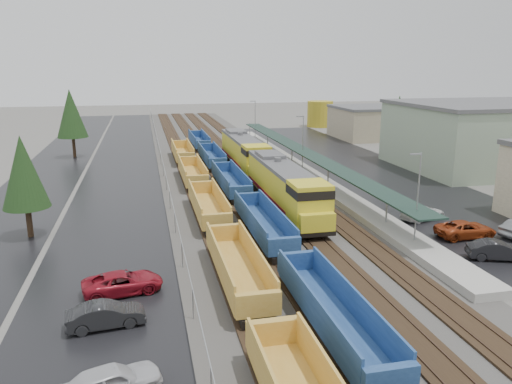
% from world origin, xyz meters
% --- Properties ---
extents(ballast_strip, '(20.00, 160.00, 0.08)m').
position_xyz_m(ballast_strip, '(0.00, 60.00, 0.04)').
color(ballast_strip, '#302D2B').
rests_on(ballast_strip, ground).
extents(trackbed, '(14.60, 160.00, 0.22)m').
position_xyz_m(trackbed, '(-0.00, 60.00, 0.16)').
color(trackbed, black).
rests_on(trackbed, ground).
extents(west_parking_lot, '(10.00, 160.00, 0.02)m').
position_xyz_m(west_parking_lot, '(-15.00, 60.00, 0.01)').
color(west_parking_lot, black).
rests_on(west_parking_lot, ground).
extents(west_road, '(9.00, 160.00, 0.02)m').
position_xyz_m(west_road, '(-25.00, 60.00, 0.01)').
color(west_road, black).
rests_on(west_road, ground).
extents(east_commuter_lot, '(16.00, 100.00, 0.02)m').
position_xyz_m(east_commuter_lot, '(19.00, 50.00, 0.01)').
color(east_commuter_lot, black).
rests_on(east_commuter_lot, ground).
extents(station_platform, '(3.00, 80.00, 8.00)m').
position_xyz_m(station_platform, '(9.50, 50.01, 0.73)').
color(station_platform, '#9E9B93').
rests_on(station_platform, ground).
extents(chainlink_fence, '(0.08, 160.04, 2.02)m').
position_xyz_m(chainlink_fence, '(-9.50, 58.44, 1.61)').
color(chainlink_fence, gray).
rests_on(chainlink_fence, ground).
extents(industrial_buildings, '(32.52, 75.30, 9.50)m').
position_xyz_m(industrial_buildings, '(37.76, 45.85, 4.25)').
color(industrial_buildings, tan).
rests_on(industrial_buildings, ground).
extents(distant_hills, '(301.00, 140.00, 25.20)m').
position_xyz_m(distant_hills, '(44.79, 210.68, 0.00)').
color(distant_hills, '#4E624C').
rests_on(distant_hills, ground).
extents(tree_west_near, '(3.96, 3.96, 9.00)m').
position_xyz_m(tree_west_near, '(-22.00, 30.00, 5.82)').
color(tree_west_near, '#332316').
rests_on(tree_west_near, ground).
extents(tree_west_far, '(4.84, 4.84, 11.00)m').
position_xyz_m(tree_west_far, '(-23.00, 70.00, 7.12)').
color(tree_west_far, '#332316').
rests_on(tree_west_far, ground).
extents(tree_east, '(4.40, 4.40, 10.00)m').
position_xyz_m(tree_east, '(28.00, 58.00, 6.47)').
color(tree_east, '#332316').
rests_on(tree_east, ground).
extents(locomotive_lead, '(3.33, 21.94, 4.97)m').
position_xyz_m(locomotive_lead, '(2.00, 32.60, 2.62)').
color(locomotive_lead, black).
rests_on(locomotive_lead, ground).
extents(locomotive_trail, '(3.33, 21.94, 4.97)m').
position_xyz_m(locomotive_trail, '(2.00, 53.60, 2.62)').
color(locomotive_trail, black).
rests_on(locomotive_trail, ground).
extents(well_string_yellow, '(2.71, 91.87, 2.40)m').
position_xyz_m(well_string_yellow, '(-6.00, 24.19, 1.19)').
color(well_string_yellow, '#BC8D34').
rests_on(well_string_yellow, ground).
extents(well_string_blue, '(2.60, 98.21, 2.30)m').
position_xyz_m(well_string_blue, '(-2.00, 34.02, 1.16)').
color(well_string_blue, navy).
rests_on(well_string_blue, ground).
extents(storage_tank, '(6.15, 6.15, 6.15)m').
position_xyz_m(storage_tank, '(30.29, 100.67, 3.08)').
color(storage_tank, '#AC9822').
rests_on(storage_tank, ground).
extents(parked_car_west_a, '(3.34, 5.01, 1.59)m').
position_xyz_m(parked_car_west_a, '(-13.85, 5.66, 0.79)').
color(parked_car_west_a, silver).
rests_on(parked_car_west_a, ground).
extents(parked_car_west_b, '(2.09, 4.61, 1.47)m').
position_xyz_m(parked_car_west_b, '(-14.50, 12.29, 0.73)').
color(parked_car_west_b, black).
rests_on(parked_car_west_b, ground).
extents(parked_car_west_c, '(3.34, 5.57, 1.45)m').
position_xyz_m(parked_car_west_c, '(-13.68, 16.66, 0.72)').
color(parked_car_west_c, maroon).
rests_on(parked_car_west_c, ground).
extents(parked_car_east_a, '(2.98, 4.75, 1.48)m').
position_xyz_m(parked_car_east_a, '(14.49, 16.30, 0.74)').
color(parked_car_east_a, black).
rests_on(parked_car_east_a, ground).
extents(parked_car_east_b, '(2.45, 5.28, 1.47)m').
position_xyz_m(parked_car_east_b, '(15.26, 21.38, 0.73)').
color(parked_car_east_b, '#963513').
rests_on(parked_car_east_b, ground).
extents(parked_car_east_c, '(3.20, 5.19, 1.40)m').
position_xyz_m(parked_car_east_c, '(14.36, 26.84, 0.70)').
color(parked_car_east_c, silver).
rests_on(parked_car_east_c, ground).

